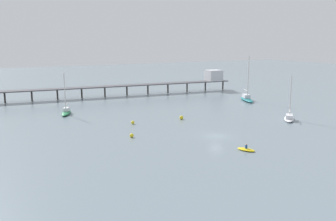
{
  "coord_description": "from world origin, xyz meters",
  "views": [
    {
      "loc": [
        -37.83,
        -53.15,
        17.53
      ],
      "look_at": [
        0.0,
        19.26,
        1.5
      ],
      "focal_mm": 38.47,
      "sensor_mm": 36.0,
      "label": 1
    }
  ],
  "objects_px": {
    "sailboat_green": "(66,111)",
    "sailboat_teal": "(247,98)",
    "mooring_buoy_inner": "(132,135)",
    "pier": "(164,81)",
    "sailboat_white": "(289,117)",
    "mooring_buoy_far": "(181,118)",
    "dinghy_yellow": "(246,149)",
    "mooring_buoy_mid": "(133,122)"
  },
  "relations": [
    {
      "from": "mooring_buoy_mid",
      "to": "mooring_buoy_far",
      "type": "height_order",
      "value": "mooring_buoy_far"
    },
    {
      "from": "pier",
      "to": "sailboat_white",
      "type": "relative_size",
      "value": 8.2
    },
    {
      "from": "pier",
      "to": "dinghy_yellow",
      "type": "distance_m",
      "value": 65.84
    },
    {
      "from": "dinghy_yellow",
      "to": "mooring_buoy_inner",
      "type": "xyz_separation_m",
      "value": [
        -13.38,
        16.04,
        0.16
      ]
    },
    {
      "from": "dinghy_yellow",
      "to": "sailboat_teal",
      "type": "bearing_deg",
      "value": 50.2
    },
    {
      "from": "mooring_buoy_mid",
      "to": "sailboat_teal",
      "type": "bearing_deg",
      "value": 16.66
    },
    {
      "from": "sailboat_green",
      "to": "sailboat_teal",
      "type": "bearing_deg",
      "value": -5.34
    },
    {
      "from": "pier",
      "to": "mooring_buoy_far",
      "type": "xyz_separation_m",
      "value": [
        -15.2,
        -38.32,
        -3.64
      ]
    },
    {
      "from": "sailboat_white",
      "to": "mooring_buoy_inner",
      "type": "bearing_deg",
      "value": 175.85
    },
    {
      "from": "pier",
      "to": "sailboat_green",
      "type": "distance_m",
      "value": 42.29
    },
    {
      "from": "sailboat_teal",
      "to": "mooring_buoy_inner",
      "type": "relative_size",
      "value": 18.12
    },
    {
      "from": "sailboat_green",
      "to": "sailboat_white",
      "type": "xyz_separation_m",
      "value": [
        42.69,
        -29.58,
        -0.04
      ]
    },
    {
      "from": "mooring_buoy_mid",
      "to": "mooring_buoy_far",
      "type": "relative_size",
      "value": 0.81
    },
    {
      "from": "sailboat_green",
      "to": "mooring_buoy_inner",
      "type": "relative_size",
      "value": 13.66
    },
    {
      "from": "sailboat_white",
      "to": "mooring_buoy_mid",
      "type": "relative_size",
      "value": 14.22
    },
    {
      "from": "sailboat_white",
      "to": "mooring_buoy_far",
      "type": "relative_size",
      "value": 11.47
    },
    {
      "from": "mooring_buoy_inner",
      "to": "sailboat_teal",
      "type": "bearing_deg",
      "value": 26.09
    },
    {
      "from": "pier",
      "to": "sailboat_green",
      "type": "xyz_separation_m",
      "value": [
        -36.88,
        -20.41,
        -3.4
      ]
    },
    {
      "from": "sailboat_green",
      "to": "sailboat_teal",
      "type": "distance_m",
      "value": 51.46
    },
    {
      "from": "mooring_buoy_mid",
      "to": "mooring_buoy_far",
      "type": "bearing_deg",
      "value": -4.35
    },
    {
      "from": "mooring_buoy_far",
      "to": "mooring_buoy_mid",
      "type": "bearing_deg",
      "value": 175.65
    },
    {
      "from": "pier",
      "to": "mooring_buoy_inner",
      "type": "bearing_deg",
      "value": -123.07
    },
    {
      "from": "mooring_buoy_inner",
      "to": "mooring_buoy_far",
      "type": "height_order",
      "value": "mooring_buoy_far"
    },
    {
      "from": "pier",
      "to": "sailboat_teal",
      "type": "relative_size",
      "value": 6.15
    },
    {
      "from": "dinghy_yellow",
      "to": "mooring_buoy_mid",
      "type": "xyz_separation_m",
      "value": [
        -9.15,
        25.91,
        0.14
      ]
    },
    {
      "from": "sailboat_green",
      "to": "sailboat_teal",
      "type": "xyz_separation_m",
      "value": [
        51.23,
        -4.79,
        0.12
      ]
    },
    {
      "from": "mooring_buoy_inner",
      "to": "mooring_buoy_far",
      "type": "distance_m",
      "value": 18.04
    },
    {
      "from": "sailboat_teal",
      "to": "dinghy_yellow",
      "type": "distance_m",
      "value": 49.68
    },
    {
      "from": "mooring_buoy_mid",
      "to": "mooring_buoy_inner",
      "type": "bearing_deg",
      "value": -113.2
    },
    {
      "from": "pier",
      "to": "sailboat_white",
      "type": "height_order",
      "value": "sailboat_white"
    },
    {
      "from": "pier",
      "to": "dinghy_yellow",
      "type": "relative_size",
      "value": 24.64
    },
    {
      "from": "sailboat_teal",
      "to": "sailboat_green",
      "type": "bearing_deg",
      "value": 174.66
    },
    {
      "from": "sailboat_teal",
      "to": "sailboat_white",
      "type": "bearing_deg",
      "value": -109.02
    },
    {
      "from": "sailboat_teal",
      "to": "pier",
      "type": "bearing_deg",
      "value": 119.66
    },
    {
      "from": "sailboat_teal",
      "to": "mooring_buoy_inner",
      "type": "distance_m",
      "value": 50.31
    },
    {
      "from": "sailboat_white",
      "to": "mooring_buoy_inner",
      "type": "xyz_separation_m",
      "value": [
        -36.63,
        2.66,
        -0.26
      ]
    },
    {
      "from": "mooring_buoy_mid",
      "to": "sailboat_white",
      "type": "bearing_deg",
      "value": -21.15
    },
    {
      "from": "sailboat_teal",
      "to": "sailboat_white",
      "type": "height_order",
      "value": "sailboat_teal"
    },
    {
      "from": "sailboat_green",
      "to": "mooring_buoy_mid",
      "type": "height_order",
      "value": "sailboat_green"
    },
    {
      "from": "sailboat_white",
      "to": "pier",
      "type": "bearing_deg",
      "value": 96.62
    },
    {
      "from": "sailboat_green",
      "to": "mooring_buoy_far",
      "type": "xyz_separation_m",
      "value": [
        21.68,
        -17.91,
        -0.24
      ]
    },
    {
      "from": "sailboat_green",
      "to": "dinghy_yellow",
      "type": "xyz_separation_m",
      "value": [
        19.43,
        -42.96,
        -0.46
      ]
    }
  ]
}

